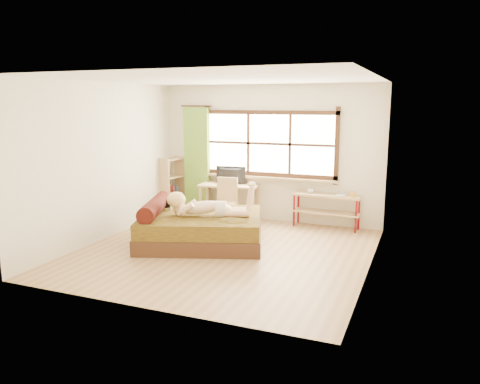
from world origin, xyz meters
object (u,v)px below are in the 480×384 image
at_px(kitten, 167,203).
at_px(chair, 226,199).
at_px(desk, 229,189).
at_px(woman, 208,198).
at_px(pipe_shelf, 327,203).
at_px(bookshelf, 172,185).
at_px(bed, 198,228).

distance_m(kitten, chair, 1.35).
bearing_deg(desk, chair, -82.46).
bearing_deg(chair, woman, -85.52).
bearing_deg(woman, pipe_shelf, 29.46).
relative_size(desk, bookshelf, 1.02).
xyz_separation_m(woman, desk, (-0.35, 1.71, -0.17)).
distance_m(chair, bookshelf, 1.49).
bearing_deg(bookshelf, chair, -4.41).
bearing_deg(kitten, chair, 43.73).
relative_size(kitten, desk, 0.25).
distance_m(bed, pipe_shelf, 2.56).
relative_size(desk, pipe_shelf, 0.93).
xyz_separation_m(bed, bookshelf, (-1.49, 1.73, 0.34)).
bearing_deg(bed, bookshelf, 111.69).
height_order(woman, chair, woman).
xyz_separation_m(woman, chair, (-0.26, 1.35, -0.29)).
bearing_deg(bed, woman, -28.84).
distance_m(woman, bookshelf, 2.45).
bearing_deg(kitten, bed, -28.98).
height_order(bed, chair, chair).
bearing_deg(bookshelf, woman, -34.47).
xyz_separation_m(woman, kitten, (-0.87, 0.15, -0.18)).
bearing_deg(woman, chair, 81.68).
height_order(woman, desk, woman).
bearing_deg(bed, pipe_shelf, 25.64).
height_order(kitten, bookshelf, bookshelf).
bearing_deg(pipe_shelf, bookshelf, -175.10).
bearing_deg(kitten, bookshelf, 97.82).
relative_size(bed, pipe_shelf, 1.85).
bearing_deg(chair, pipe_shelf, 8.18).
bearing_deg(pipe_shelf, woman, -127.73).
distance_m(desk, pipe_shelf, 1.97).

